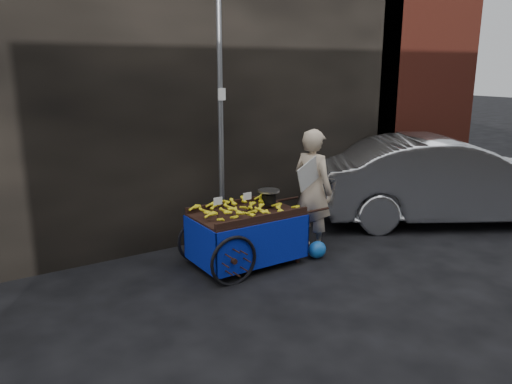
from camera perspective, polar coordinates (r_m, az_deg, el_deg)
ground at (r=6.98m, az=-0.77°, el=-9.57°), size 80.00×80.00×0.00m
building_wall at (r=8.87m, az=-7.71°, el=12.09°), size 13.50×2.00×5.00m
street_pole at (r=7.70m, az=-4.06°, el=8.18°), size 0.12×0.10×4.00m
banana_cart at (r=7.13m, az=-1.44°, el=-3.08°), size 2.08×1.06×1.13m
vendor at (r=7.74m, az=6.51°, el=0.22°), size 0.84×0.78×1.90m
plastic_bag at (r=7.60m, az=7.01°, el=-6.56°), size 0.29×0.23×0.26m
parked_car at (r=9.78m, az=20.87°, el=1.31°), size 4.94×3.80×1.56m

